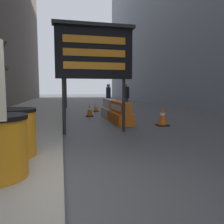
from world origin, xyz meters
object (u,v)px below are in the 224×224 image
Objects in this scene: traffic_cone_far at (163,116)px; pedestrian_passerby at (126,95)px; jersey_barrier_white at (109,109)px; jersey_barrier_orange_near at (120,114)px; traffic_light_near_curb at (65,68)px; traffic_cone_near at (90,110)px; pedestrian_worker at (108,95)px; message_board at (94,53)px; barrel_drum_middle at (13,132)px; traffic_cone_mid at (96,107)px.

pedestrian_passerby is (0.07, 5.09, 0.66)m from traffic_cone_far.
jersey_barrier_orange_near is at bearing -90.00° from jersey_barrier_white.
traffic_cone_near is at bearing -79.34° from traffic_light_near_curb.
traffic_cone_near is at bearing 123.94° from traffic_cone_far.
jersey_barrier_orange_near is 2.03m from jersey_barrier_white.
pedestrian_worker is at bearing -155.62° from pedestrian_passerby.
jersey_barrier_white is 2.61m from pedestrian_passerby.
pedestrian_worker is (2.02, 7.35, -1.45)m from message_board.
message_board is 6.65m from pedestrian_passerby.
barrel_drum_middle is 0.21× the size of traffic_light_near_curb.
traffic_light_near_curb is 4.11m from pedestrian_worker.
barrel_drum_middle is 1.45× the size of traffic_cone_mid.
barrel_drum_middle is at bearing -31.66° from pedestrian_passerby.
traffic_cone_near is (0.37, 4.25, -2.14)m from message_board.
barrel_drum_middle reaches higher than jersey_barrier_white.
traffic_cone_mid is (1.06, 6.56, -2.18)m from message_board.
traffic_cone_near is at bearing 155.51° from jersey_barrier_white.
traffic_cone_mid is 1.99m from pedestrian_passerby.
jersey_barrier_white is at bearing 63.37° from barrel_drum_middle.
traffic_light_near_curb is (-1.74, 3.22, 2.66)m from traffic_cone_mid.
traffic_cone_near is 6.21m from traffic_light_near_curb.
pedestrian_worker is 0.99× the size of pedestrian_passerby.
barrel_drum_middle is 1.13× the size of traffic_cone_far.
message_board is 4.77m from traffic_cone_near.
traffic_cone_near is 2.42m from traffic_cone_mid.
traffic_cone_far is 0.19× the size of traffic_light_near_curb.
traffic_light_near_curb is at bearing 103.91° from jersey_barrier_orange_near.
traffic_cone_mid is at bearing 146.50° from pedestrian_worker.
message_board is 6.99m from traffic_cone_mid.
pedestrian_worker is 1.65m from pedestrian_passerby.
traffic_cone_far is at bearing -3.55° from pedestrian_passerby.
barrel_drum_middle is 7.11m from jersey_barrier_white.
traffic_cone_near is (-0.94, 0.43, -0.06)m from jersey_barrier_white.
pedestrian_passerby is (1.71, -0.69, 0.75)m from traffic_cone_mid.
pedestrian_passerby is at bearing -135.89° from pedestrian_worker.
pedestrian_passerby is (2.40, 1.63, 0.71)m from traffic_cone_near.
jersey_barrier_orange_near is 2.63m from traffic_cone_near.
barrel_drum_middle is 0.50× the size of pedestrian_worker.
traffic_cone_mid is at bearing 72.07° from barrel_drum_middle.
traffic_light_near_curb reaches higher than traffic_cone_mid.
message_board is at bearing -108.83° from jersey_barrier_white.
jersey_barrier_orange_near is (1.30, 1.79, -2.09)m from message_board.
jersey_barrier_orange_near is 2.88× the size of traffic_cone_near.
traffic_light_near_curb is 2.32× the size of pedestrian_passerby.
message_board is at bearing -27.94° from pedestrian_passerby.
jersey_barrier_white is 2.19× the size of traffic_cone_far.
message_board is 1.69× the size of jersey_barrier_orange_near.
barrel_drum_middle is 10.64m from pedestrian_worker.
traffic_light_near_curb is (-0.68, 9.78, 0.48)m from message_board.
jersey_barrier_white is at bearing -38.22° from pedestrian_passerby.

